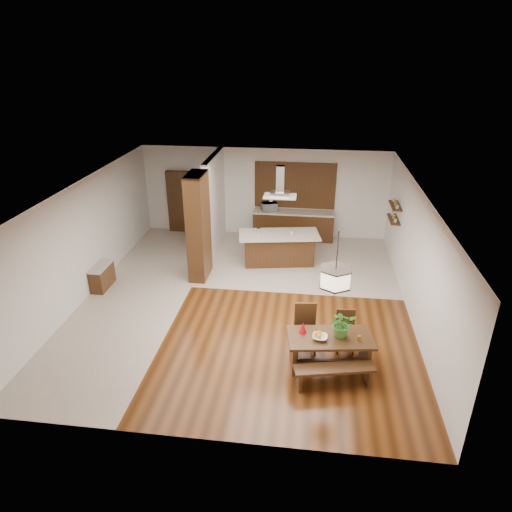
# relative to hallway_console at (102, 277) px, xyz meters

# --- Properties ---
(room_shell) EXTENTS (9.00, 9.04, 2.92)m
(room_shell) POSITION_rel_hallway_console_xyz_m (3.81, -0.20, 1.75)
(room_shell) COLOR #3E1F0B
(room_shell) RESTS_ON ground
(tile_hallway) EXTENTS (2.50, 9.00, 0.01)m
(tile_hallway) POSITION_rel_hallway_console_xyz_m (1.06, -0.20, -0.31)
(tile_hallway) COLOR beige
(tile_hallway) RESTS_ON ground
(tile_kitchen) EXTENTS (5.50, 4.00, 0.01)m
(tile_kitchen) POSITION_rel_hallway_console_xyz_m (5.06, 2.30, -0.31)
(tile_kitchen) COLOR beige
(tile_kitchen) RESTS_ON ground
(soffit_band) EXTENTS (8.00, 9.00, 0.02)m
(soffit_band) POSITION_rel_hallway_console_xyz_m (3.81, -0.20, 2.57)
(soffit_band) COLOR #39180E
(soffit_band) RESTS_ON room_shell
(partition_pier) EXTENTS (0.45, 1.00, 2.90)m
(partition_pier) POSITION_rel_hallway_console_xyz_m (2.41, 1.00, 1.14)
(partition_pier) COLOR black
(partition_pier) RESTS_ON ground
(partition_stub) EXTENTS (0.18, 2.40, 2.90)m
(partition_stub) POSITION_rel_hallway_console_xyz_m (2.41, 3.10, 1.14)
(partition_stub) COLOR silver
(partition_stub) RESTS_ON ground
(hallway_console) EXTENTS (0.37, 0.88, 0.63)m
(hallway_console) POSITION_rel_hallway_console_xyz_m (0.00, 0.00, 0.00)
(hallway_console) COLOR black
(hallway_console) RESTS_ON ground
(hallway_doorway) EXTENTS (1.10, 0.20, 2.10)m
(hallway_doorway) POSITION_rel_hallway_console_xyz_m (1.11, 4.20, 0.74)
(hallway_doorway) COLOR black
(hallway_doorway) RESTS_ON ground
(rear_counter) EXTENTS (2.60, 0.62, 0.95)m
(rear_counter) POSITION_rel_hallway_console_xyz_m (4.81, 4.00, 0.16)
(rear_counter) COLOR black
(rear_counter) RESTS_ON ground
(kitchen_window) EXTENTS (2.60, 0.08, 1.50)m
(kitchen_window) POSITION_rel_hallway_console_xyz_m (4.81, 4.26, 1.44)
(kitchen_window) COLOR #955D2C
(kitchen_window) RESTS_ON room_shell
(shelf_lower) EXTENTS (0.26, 0.90, 0.04)m
(shelf_lower) POSITION_rel_hallway_console_xyz_m (7.68, 2.40, 1.08)
(shelf_lower) COLOR black
(shelf_lower) RESTS_ON room_shell
(shelf_upper) EXTENTS (0.26, 0.90, 0.04)m
(shelf_upper) POSITION_rel_hallway_console_xyz_m (7.68, 2.40, 1.49)
(shelf_upper) COLOR black
(shelf_upper) RESTS_ON room_shell
(dining_table) EXTENTS (1.76, 1.05, 0.69)m
(dining_table) POSITION_rel_hallway_console_xyz_m (5.87, -2.52, 0.19)
(dining_table) COLOR black
(dining_table) RESTS_ON ground
(dining_bench) EXTENTS (1.55, 0.65, 0.42)m
(dining_bench) POSITION_rel_hallway_console_xyz_m (5.95, -3.11, -0.10)
(dining_bench) COLOR black
(dining_bench) RESTS_ON ground
(dining_chair_left) EXTENTS (0.51, 0.51, 1.03)m
(dining_chair_left) POSITION_rel_hallway_console_xyz_m (5.39, -2.08, 0.20)
(dining_chair_left) COLOR black
(dining_chair_left) RESTS_ON ground
(dining_chair_right) EXTENTS (0.42, 0.42, 0.89)m
(dining_chair_right) POSITION_rel_hallway_console_xyz_m (6.21, -1.96, 0.13)
(dining_chair_right) COLOR black
(dining_chair_right) RESTS_ON ground
(pendant_lantern) EXTENTS (0.64, 0.64, 1.31)m
(pendant_lantern) POSITION_rel_hallway_console_xyz_m (5.87, -2.52, 1.93)
(pendant_lantern) COLOR #FAE4BF
(pendant_lantern) RESTS_ON room_shell
(foliage_plant) EXTENTS (0.57, 0.52, 0.55)m
(foliage_plant) POSITION_rel_hallway_console_xyz_m (6.08, -2.47, 0.65)
(foliage_plant) COLOR #387727
(foliage_plant) RESTS_ON dining_table
(fruit_bowl) EXTENTS (0.31, 0.31, 0.07)m
(fruit_bowl) POSITION_rel_hallway_console_xyz_m (5.66, -2.62, 0.41)
(fruit_bowl) COLOR beige
(fruit_bowl) RESTS_ON dining_table
(napkin_cone) EXTENTS (0.20, 0.20, 0.24)m
(napkin_cone) POSITION_rel_hallway_console_xyz_m (5.33, -2.46, 0.50)
(napkin_cone) COLOR red
(napkin_cone) RESTS_ON dining_table
(gold_ornament) EXTENTS (0.07, 0.07, 0.10)m
(gold_ornament) POSITION_rel_hallway_console_xyz_m (6.41, -2.58, 0.43)
(gold_ornament) COLOR gold
(gold_ornament) RESTS_ON dining_table
(kitchen_island) EXTENTS (2.42, 1.37, 0.94)m
(kitchen_island) POSITION_rel_hallway_console_xyz_m (4.49, 2.08, 0.17)
(kitchen_island) COLOR black
(kitchen_island) RESTS_ON ground
(range_hood) EXTENTS (0.90, 0.55, 0.87)m
(range_hood) POSITION_rel_hallway_console_xyz_m (4.49, 2.08, 2.15)
(range_hood) COLOR silver
(range_hood) RESTS_ON room_shell
(island_cup) EXTENTS (0.13, 0.13, 0.09)m
(island_cup) POSITION_rel_hallway_console_xyz_m (4.85, 1.99, 0.67)
(island_cup) COLOR white
(island_cup) RESTS_ON kitchen_island
(microwave) EXTENTS (0.58, 0.49, 0.27)m
(microwave) POSITION_rel_hallway_console_xyz_m (4.01, 3.98, 0.77)
(microwave) COLOR #B9BBC1
(microwave) RESTS_ON rear_counter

